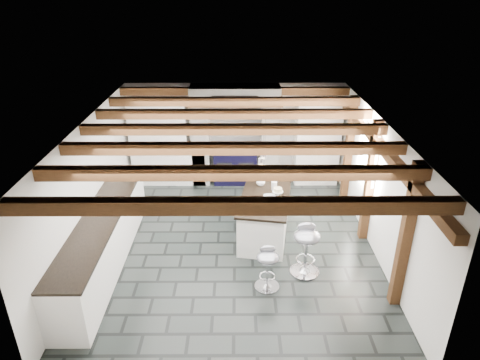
{
  "coord_description": "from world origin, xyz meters",
  "views": [
    {
      "loc": [
        0.07,
        -6.67,
        4.45
      ],
      "look_at": [
        0.1,
        0.4,
        1.1
      ],
      "focal_mm": 32.0,
      "sensor_mm": 36.0,
      "label": 1
    }
  ],
  "objects_px": {
    "bar_stool_near": "(306,244)",
    "bar_stool_far": "(268,263)",
    "range_cooker": "(235,163)",
    "kitchen_island": "(265,216)"
  },
  "relations": [
    {
      "from": "bar_stool_far",
      "to": "kitchen_island",
      "type": "bearing_deg",
      "value": 85.03
    },
    {
      "from": "range_cooker",
      "to": "bar_stool_far",
      "type": "xyz_separation_m",
      "value": [
        0.52,
        -3.93,
        -0.01
      ]
    },
    {
      "from": "bar_stool_near",
      "to": "bar_stool_far",
      "type": "xyz_separation_m",
      "value": [
        -0.65,
        -0.38,
        -0.11
      ]
    },
    {
      "from": "kitchen_island",
      "to": "bar_stool_far",
      "type": "height_order",
      "value": "kitchen_island"
    },
    {
      "from": "kitchen_island",
      "to": "bar_stool_far",
      "type": "xyz_separation_m",
      "value": [
        -0.04,
        -1.52,
        0.03
      ]
    },
    {
      "from": "bar_stool_near",
      "to": "bar_stool_far",
      "type": "relative_size",
      "value": 1.23
    },
    {
      "from": "kitchen_island",
      "to": "bar_stool_near",
      "type": "distance_m",
      "value": 1.3
    },
    {
      "from": "kitchen_island",
      "to": "range_cooker",
      "type": "bearing_deg",
      "value": 112.32
    },
    {
      "from": "kitchen_island",
      "to": "bar_stool_near",
      "type": "relative_size",
      "value": 2.0
    },
    {
      "from": "bar_stool_near",
      "to": "bar_stool_far",
      "type": "height_order",
      "value": "bar_stool_near"
    }
  ]
}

